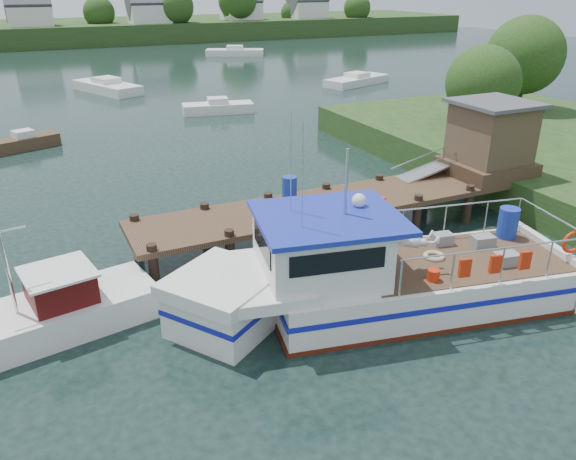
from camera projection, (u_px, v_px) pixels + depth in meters
name	position (u px, v px, depth m)	size (l,w,h in m)	color
ground_plane	(295.00, 242.00, 20.87)	(160.00, 160.00, 0.00)	black
far_shore	(65.00, 28.00, 88.00)	(140.00, 42.55, 9.22)	#2A461D
dock	(441.00, 162.00, 22.51)	(16.60, 3.00, 4.78)	#483322
lobster_boat	(369.00, 278.00, 16.19)	(12.25, 5.51, 5.89)	silver
work_boat	(35.00, 318.00, 15.12)	(7.13, 3.20, 3.73)	silver
moored_rowboat	(25.00, 142.00, 32.34)	(3.94, 2.47, 1.09)	#483322
moored_far	(235.00, 52.00, 72.76)	(7.72, 5.33, 1.25)	silver
moored_b	(218.00, 107.00, 41.09)	(5.34, 2.74, 1.13)	silver
moored_c	(357.00, 80.00, 52.45)	(7.35, 4.58, 1.10)	silver
moored_d	(107.00, 87.00, 48.85)	(5.17, 7.82, 1.26)	silver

